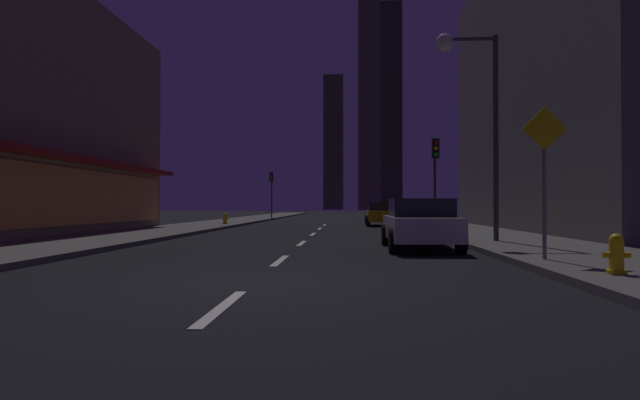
% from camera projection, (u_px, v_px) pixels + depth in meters
% --- Properties ---
extents(ground_plane, '(78.00, 136.00, 0.10)m').
position_uv_depth(ground_plane, '(329.00, 222.00, 40.08)').
color(ground_plane, black).
extents(sidewalk_right, '(4.00, 76.00, 0.15)m').
position_uv_depth(sidewalk_right, '(417.00, 220.00, 39.68)').
color(sidewalk_right, '#605E59').
rests_on(sidewalk_right, ground).
extents(sidewalk_left, '(4.00, 76.00, 0.15)m').
position_uv_depth(sidewalk_left, '(243.00, 220.00, 40.48)').
color(sidewalk_left, '#605E59').
rests_on(sidewalk_left, ground).
extents(lane_marking_center, '(0.16, 28.20, 0.01)m').
position_uv_depth(lane_marking_center, '(308.00, 238.00, 19.11)').
color(lane_marking_center, silver).
rests_on(lane_marking_center, ground).
extents(building_apartment_right, '(11.00, 20.00, 14.17)m').
position_uv_depth(building_apartment_right, '(626.00, 81.00, 23.35)').
color(building_apartment_right, slate).
rests_on(building_apartment_right, ground).
extents(skyscraper_distant_tall, '(6.09, 8.43, 41.62)m').
position_uv_depth(skyscraper_distant_tall, '(334.00, 144.00, 157.47)').
color(skyscraper_distant_tall, '#444133').
rests_on(skyscraper_distant_tall, ground).
extents(skyscraper_distant_mid, '(5.93, 6.49, 64.86)m').
position_uv_depth(skyscraper_distant_mid, '(369.00, 93.00, 138.28)').
color(skyscraper_distant_mid, '#534F3E').
rests_on(skyscraper_distant_mid, ground).
extents(skyscraper_distant_short, '(7.17, 7.31, 67.70)m').
position_uv_depth(skyscraper_distant_short, '(390.00, 107.00, 164.75)').
color(skyscraper_distant_short, '#312F25').
rests_on(skyscraper_distant_short, ground).
extents(car_parked_near, '(1.98, 4.24, 1.45)m').
position_uv_depth(car_parked_near, '(420.00, 223.00, 14.40)').
color(car_parked_near, silver).
rests_on(car_parked_near, ground).
extents(car_parked_far, '(1.98, 4.24, 1.45)m').
position_uv_depth(car_parked_far, '(382.00, 214.00, 31.06)').
color(car_parked_far, gold).
rests_on(car_parked_far, ground).
extents(fire_hydrant_yellow_near, '(0.42, 0.30, 0.65)m').
position_uv_depth(fire_hydrant_yellow_near, '(616.00, 255.00, 8.11)').
color(fire_hydrant_yellow_near, yellow).
rests_on(fire_hydrant_yellow_near, sidewalk_right).
extents(fire_hydrant_far_left, '(0.42, 0.30, 0.65)m').
position_uv_depth(fire_hydrant_far_left, '(225.00, 219.00, 30.12)').
color(fire_hydrant_far_left, gold).
rests_on(fire_hydrant_far_left, sidewalk_left).
extents(traffic_light_near_right, '(0.32, 0.48, 4.20)m').
position_uv_depth(traffic_light_near_right, '(435.00, 163.00, 22.75)').
color(traffic_light_near_right, '#2D2D2D').
rests_on(traffic_light_near_right, sidewalk_right).
extents(traffic_light_far_left, '(0.32, 0.48, 4.20)m').
position_uv_depth(traffic_light_far_left, '(271.00, 184.00, 45.65)').
color(traffic_light_far_left, '#2D2D2D').
rests_on(traffic_light_far_left, sidewalk_left).
extents(street_lamp_right, '(1.96, 0.56, 6.58)m').
position_uv_depth(street_lamp_right, '(469.00, 86.00, 15.83)').
color(street_lamp_right, '#38383D').
rests_on(street_lamp_right, sidewalk_right).
extents(pedestrian_crossing_sign, '(0.91, 0.08, 3.15)m').
position_uv_depth(pedestrian_crossing_sign, '(544.00, 169.00, 10.32)').
color(pedestrian_crossing_sign, slate).
rests_on(pedestrian_crossing_sign, sidewalk_right).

